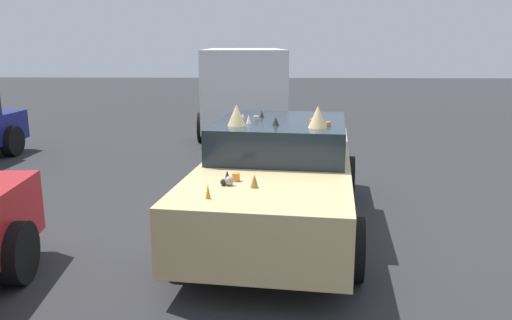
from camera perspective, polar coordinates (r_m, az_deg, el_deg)
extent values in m
plane|color=#2D2D30|center=(6.78, 2.56, -7.45)|extent=(60.00, 60.00, 0.00)
cube|color=#D8BC7F|center=(6.59, 2.61, -2.39)|extent=(4.80, 2.34, 0.68)
cube|color=#1E2833|center=(6.64, 2.83, 2.65)|extent=(2.10, 1.86, 0.43)
cylinder|color=black|center=(5.30, 10.83, -9.82)|extent=(0.69, 0.30, 0.66)
cylinder|color=black|center=(5.53, -8.63, -8.76)|extent=(0.69, 0.30, 0.66)
cylinder|color=black|center=(8.01, 10.21, -1.93)|extent=(0.69, 0.30, 0.66)
cylinder|color=black|center=(8.17, -2.68, -1.46)|extent=(0.69, 0.30, 0.66)
ellipsoid|color=black|center=(6.69, -5.12, -3.04)|extent=(0.11, 0.03, 0.09)
ellipsoid|color=black|center=(8.21, -2.43, 0.56)|extent=(0.16, 0.04, 0.15)
ellipsoid|color=black|center=(8.55, -1.95, 1.63)|extent=(0.15, 0.04, 0.12)
ellipsoid|color=black|center=(8.23, 10.14, 0.90)|extent=(0.16, 0.04, 0.16)
ellipsoid|color=black|center=(5.51, 10.73, -4.02)|extent=(0.17, 0.04, 0.13)
ellipsoid|color=black|center=(8.36, -2.19, 1.60)|extent=(0.20, 0.04, 0.14)
sphere|color=black|center=(5.14, -3.67, -2.51)|extent=(0.07, 0.07, 0.07)
cone|color=orange|center=(4.72, -5.44, -3.55)|extent=(0.07, 0.07, 0.14)
sphere|color=gray|center=(5.14, -3.05, -2.36)|extent=(0.10, 0.10, 0.10)
cone|color=black|center=(5.32, -3.26, -1.77)|extent=(0.07, 0.07, 0.11)
cylinder|color=orange|center=(5.30, -2.27, -1.94)|extent=(0.11, 0.11, 0.08)
cone|color=#A87A38|center=(5.05, -0.19, -2.38)|extent=(0.12, 0.12, 0.14)
cylinder|color=gray|center=(6.54, 0.00, 4.71)|extent=(0.10, 0.10, 0.06)
cone|color=black|center=(6.17, 2.24, 4.37)|extent=(0.11, 0.11, 0.10)
cone|color=tan|center=(6.85, -1.52, 5.03)|extent=(0.07, 0.07, 0.05)
cylinder|color=#A87A38|center=(6.21, 6.34, 4.25)|extent=(0.08, 0.08, 0.08)
cylinder|color=#A87A38|center=(6.18, 8.12, 4.04)|extent=(0.07, 0.07, 0.05)
cone|color=silver|center=(6.31, -0.84, 4.63)|extent=(0.07, 0.07, 0.11)
cone|color=black|center=(6.25, -2.66, 4.53)|extent=(0.07, 0.07, 0.11)
cone|color=black|center=(6.86, 0.66, 5.21)|extent=(0.09, 0.09, 0.09)
cone|color=#D8BC7F|center=(6.04, 6.98, 4.86)|extent=(0.22, 0.22, 0.26)
cone|color=#D8BC7F|center=(6.14, -2.21, 5.09)|extent=(0.22, 0.22, 0.26)
cube|color=silver|center=(13.95, -1.36, 8.45)|extent=(5.23, 2.27, 1.92)
cube|color=#1E2833|center=(15.72, -1.38, 10.36)|extent=(0.21, 1.76, 0.69)
cylinder|color=black|center=(15.61, -5.13, 5.54)|extent=(0.73, 0.28, 0.72)
cylinder|color=black|center=(15.61, 2.42, 5.58)|extent=(0.73, 0.28, 0.72)
cylinder|color=black|center=(12.58, -6.01, 3.72)|extent=(0.73, 0.28, 0.72)
cylinder|color=black|center=(12.58, 3.34, 3.78)|extent=(0.73, 0.28, 0.72)
cylinder|color=black|center=(12.06, -25.76, 1.94)|extent=(0.66, 0.25, 0.65)
cylinder|color=black|center=(5.68, -25.31, -9.44)|extent=(0.66, 0.27, 0.64)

